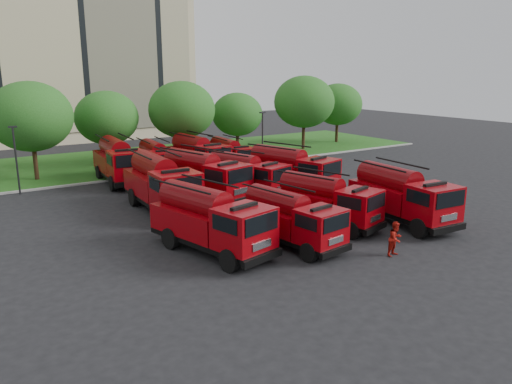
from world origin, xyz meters
TOP-DOWN VIEW (x-y plane):
  - ground at (0.00, 0.00)m, footprint 140.00×140.00m
  - lawn at (0.00, 26.00)m, footprint 70.00×16.00m
  - curb at (0.00, 17.90)m, footprint 70.00×0.30m
  - apartment_building at (2.00, 47.94)m, footprint 30.00×14.18m
  - tree_2 at (-8.00, 21.50)m, footprint 6.72×6.72m
  - tree_3 at (-1.00, 24.00)m, footprint 5.88×5.88m
  - tree_4 at (6.00, 22.50)m, footprint 6.55×6.55m
  - tree_5 at (13.00, 23.50)m, footprint 5.46×5.46m
  - tree_6 at (21.00, 22.00)m, footprint 6.89×6.89m
  - tree_7 at (28.00, 24.00)m, footprint 6.05×6.05m
  - lamp_post_0 at (-10.00, 17.20)m, footprint 0.60×0.25m
  - lamp_post_1 at (12.00, 17.20)m, footprint 0.60×0.25m
  - fire_truck_0 at (-3.84, -1.34)m, footprint 4.06×7.68m
  - fire_truck_1 at (0.12, -2.83)m, footprint 3.03×6.60m
  - fire_truck_2 at (3.92, -1.35)m, footprint 3.93×6.99m
  - fire_truck_3 at (8.20, -3.32)m, footprint 3.18×7.54m
  - fire_truck_4 at (-2.85, 7.30)m, footprint 3.18×8.02m
  - fire_truck_5 at (0.64, 7.99)m, footprint 4.35×8.02m
  - fire_truck_6 at (3.73, 7.27)m, footprint 4.18×7.27m
  - fire_truck_7 at (7.19, 6.37)m, footprint 4.41×7.89m
  - fire_truck_8 at (-2.40, 16.99)m, footprint 3.33×7.97m
  - fire_truck_9 at (1.00, 17.21)m, footprint 2.92×6.86m
  - fire_truck_10 at (4.64, 16.62)m, footprint 3.12×7.53m
  - fire_truck_11 at (7.69, 16.13)m, footprint 2.56×6.43m
  - firefighter_0 at (8.47, -4.07)m, footprint 0.61×0.45m
  - firefighter_1 at (3.60, -6.96)m, footprint 0.92×0.60m
  - firefighter_2 at (10.55, -5.14)m, footprint 0.68×1.16m
  - firefighter_3 at (9.00, 0.40)m, footprint 1.35×1.11m
  - firefighter_4 at (-2.62, 1.10)m, footprint 0.86×0.81m
  - firefighter_5 at (10.82, 8.18)m, footprint 1.54×0.77m

SIDE VIEW (x-z plane):
  - ground at x=0.00m, z-range 0.00..0.00m
  - firefighter_0 at x=8.47m, z-range -0.83..0.83m
  - firefighter_1 at x=3.60m, z-range -0.89..0.89m
  - firefighter_2 at x=10.55m, z-range -0.97..0.97m
  - firefighter_3 at x=9.00m, z-range -0.93..0.93m
  - firefighter_4 at x=-2.62m, z-range -0.74..0.74m
  - firefighter_5 at x=10.82m, z-range -0.80..0.80m
  - lawn at x=0.00m, z-range 0.00..0.12m
  - curb at x=0.00m, z-range 0.00..0.14m
  - fire_truck_11 at x=7.69m, z-range 0.01..2.89m
  - fire_truck_1 at x=0.12m, z-range 0.01..2.91m
  - fire_truck_2 at x=3.92m, z-range 0.01..3.03m
  - fire_truck_9 at x=1.00m, z-range 0.01..3.05m
  - fire_truck_6 at x=3.73m, z-range 0.01..3.15m
  - fire_truck_0 at x=-3.84m, z-range 0.01..3.34m
  - fire_truck_3 at x=8.20m, z-range 0.01..3.36m
  - fire_truck_10 at x=4.64m, z-range 0.01..3.36m
  - fire_truck_7 at x=7.19m, z-range 0.01..3.42m
  - fire_truck_5 at x=0.64m, z-range 0.01..3.48m
  - fire_truck_8 at x=-2.40m, z-range 0.01..3.55m
  - fire_truck_4 at x=-2.85m, z-range 0.01..3.61m
  - lamp_post_0 at x=-10.00m, z-range 0.34..5.45m
  - lamp_post_1 at x=12.00m, z-range 0.34..5.45m
  - tree_5 at x=13.00m, z-range 1.01..7.69m
  - tree_3 at x=-1.00m, z-range 1.09..8.28m
  - tree_7 at x=28.00m, z-range 1.12..8.52m
  - tree_4 at x=6.00m, z-range 1.21..9.23m
  - tree_2 at x=-8.00m, z-range 1.25..9.46m
  - tree_6 at x=21.00m, z-range 1.28..9.70m
  - apartment_building at x=2.00m, z-range 0.00..25.00m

